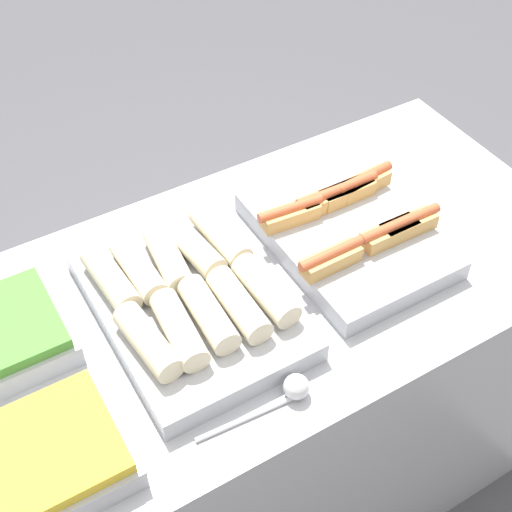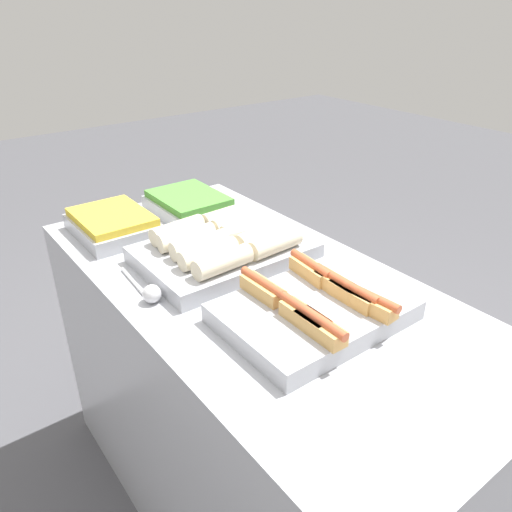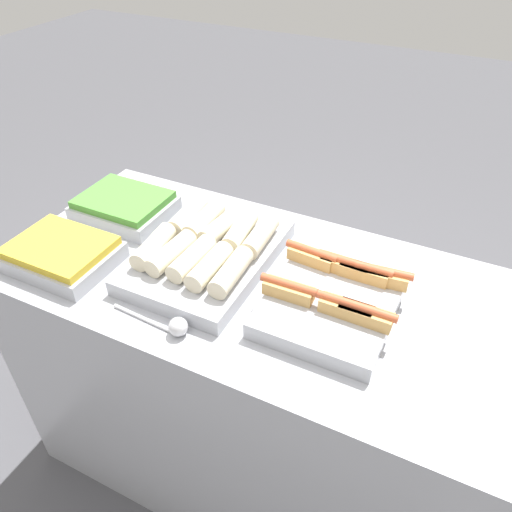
{
  "view_description": "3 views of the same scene",
  "coord_description": "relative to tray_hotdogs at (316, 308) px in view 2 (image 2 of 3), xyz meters",
  "views": [
    {
      "loc": [
        -0.51,
        -0.87,
        2.05
      ],
      "look_at": [
        -0.0,
        0.0,
        1.0
      ],
      "focal_mm": 50.0,
      "sensor_mm": 36.0,
      "label": 1
    },
    {
      "loc": [
        0.95,
        -0.72,
        1.63
      ],
      "look_at": [
        -0.0,
        0.0,
        1.0
      ],
      "focal_mm": 35.0,
      "sensor_mm": 36.0,
      "label": 2
    },
    {
      "loc": [
        0.48,
        -0.97,
        1.84
      ],
      "look_at": [
        -0.0,
        0.0,
        1.0
      ],
      "focal_mm": 35.0,
      "sensor_mm": 36.0,
      "label": 3
    }
  ],
  "objects": [
    {
      "name": "tray_side_back",
      "position": [
        -0.77,
        0.1,
        0.0
      ],
      "size": [
        0.3,
        0.23,
        0.07
      ],
      "color": "#A8AAB2",
      "rests_on": "counter"
    },
    {
      "name": "tray_wraps",
      "position": [
        -0.39,
        -0.0,
        0.01
      ],
      "size": [
        0.34,
        0.49,
        0.11
      ],
      "color": "#A8AAB2",
      "rests_on": "counter"
    },
    {
      "name": "ground_plane",
      "position": [
        -0.24,
        -0.0,
        -0.96
      ],
      "size": [
        12.0,
        12.0,
        0.0
      ],
      "primitive_type": "plane",
      "color": "#4C4C51"
    },
    {
      "name": "tray_side_front",
      "position": [
        -0.77,
        -0.19,
        0.0
      ],
      "size": [
        0.3,
        0.23,
        0.07
      ],
      "color": "#A8AAB2",
      "rests_on": "counter"
    },
    {
      "name": "serving_spoon_near",
      "position": [
        -0.33,
        -0.28,
        -0.01
      ],
      "size": [
        0.23,
        0.05,
        0.05
      ],
      "color": "silver",
      "rests_on": "counter"
    },
    {
      "name": "counter",
      "position": [
        -0.24,
        -0.0,
        -0.5
      ],
      "size": [
        1.48,
        0.73,
        0.92
      ],
      "color": "#A8AAB2",
      "rests_on": "ground_plane"
    },
    {
      "name": "tray_hotdogs",
      "position": [
        0.0,
        0.0,
        0.0
      ],
      "size": [
        0.35,
        0.44,
        0.1
      ],
      "color": "#A8AAB2",
      "rests_on": "counter"
    }
  ]
}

